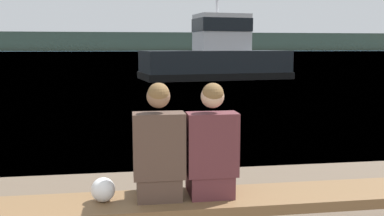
{
  "coord_description": "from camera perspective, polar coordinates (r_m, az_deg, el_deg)",
  "views": [
    {
      "loc": [
        0.02,
        -0.81,
        1.73
      ],
      "look_at": [
        1.01,
        5.71,
        0.78
      ],
      "focal_mm": 40.0,
      "sensor_mm": 36.0,
      "label": 1
    }
  ],
  "objects": [
    {
      "name": "shopping_bag",
      "position": [
        3.74,
        -11.77,
        -10.62
      ],
      "size": [
        0.2,
        0.19,
        0.21
      ],
      "color": "white",
      "rests_on": "bench_main"
    },
    {
      "name": "far_shoreline",
      "position": [
        186.81,
        -8.75,
        8.74
      ],
      "size": [
        600.0,
        12.0,
        7.69
      ],
      "primitive_type": "cube",
      "color": "#384233",
      "rests_on": "ground"
    },
    {
      "name": "person_left",
      "position": [
        3.65,
        -4.46,
        -5.86
      ],
      "size": [
        0.43,
        0.43,
        1.01
      ],
      "color": "#4C382D",
      "rests_on": "bench_main"
    },
    {
      "name": "person_right",
      "position": [
        3.71,
        2.59,
        -5.64
      ],
      "size": [
        0.43,
        0.43,
        1.0
      ],
      "color": "#56282D",
      "rests_on": "bench_main"
    },
    {
      "name": "tugboat_red",
      "position": [
        23.44,
        3.23,
        6.61
      ],
      "size": [
        8.35,
        4.52,
        5.86
      ],
      "rotation": [
        0.0,
        0.0,
        1.72
      ],
      "color": "black",
      "rests_on": "water_surface"
    },
    {
      "name": "water_surface",
      "position": [
        125.84,
        -8.72,
        7.31
      ],
      "size": [
        240.0,
        240.0,
        0.0
      ],
      "primitive_type": "plane",
      "color": "#426B8E",
      "rests_on": "ground"
    },
    {
      "name": "bench_main",
      "position": [
        3.78,
        -9.81,
        -13.19
      ],
      "size": [
        8.82,
        0.56,
        0.43
      ],
      "color": "brown",
      "rests_on": "ground"
    }
  ]
}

